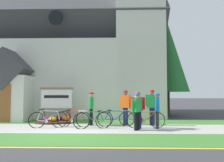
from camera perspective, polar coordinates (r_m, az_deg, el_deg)
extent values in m
plane|color=#3D3D3F|center=(12.93, -7.56, -10.08)|extent=(140.00, 140.00, 0.00)
cube|color=#B7B5AD|center=(11.15, -19.21, -11.01)|extent=(32.00, 2.72, 0.01)
cube|color=#427F33|center=(8.93, -24.90, -12.89)|extent=(32.00, 2.17, 0.01)
cube|color=#427F33|center=(13.48, -15.43, -9.69)|extent=(24.00, 2.24, 0.01)
cube|color=silver|center=(18.92, -10.32, -0.28)|extent=(13.70, 9.11, 5.01)
cube|color=#424247|center=(19.62, -10.19, 12.44)|extent=(14.20, 9.28, 9.28)
cube|color=silver|center=(16.27, 6.66, 13.79)|extent=(3.09, 3.09, 12.61)
cube|color=silver|center=(14.59, -24.30, -3.92)|extent=(2.40, 1.60, 2.60)
cube|color=#424247|center=(14.66, -24.15, 2.54)|extent=(2.40, 1.80, 2.40)
cube|color=brown|center=(13.87, -25.81, -4.97)|extent=(1.00, 0.06, 2.10)
cylinder|color=black|center=(15.20, -13.83, 15.02)|extent=(0.90, 0.06, 0.90)
cube|color=#7F6047|center=(13.59, -16.69, -8.05)|extent=(0.12, 0.12, 0.75)
cube|color=#7F6047|center=(13.19, -10.58, -8.28)|extent=(0.12, 0.12, 0.75)
cube|color=white|center=(13.32, -13.63, -4.32)|extent=(1.75, 0.10, 1.04)
cube|color=#7F6047|center=(13.32, -13.59, -1.82)|extent=(1.87, 0.14, 0.12)
cube|color=black|center=(13.27, -13.67, -3.79)|extent=(1.40, 0.03, 0.16)
cylinder|color=#382319|center=(13.08, -14.09, -9.71)|extent=(2.13, 2.13, 0.10)
ellipsoid|color=gold|center=(13.00, -11.33, -9.03)|extent=(0.36, 0.36, 0.24)
ellipsoid|color=red|center=(13.30, -13.00, -8.88)|extent=(0.36, 0.36, 0.24)
ellipsoid|color=orange|center=(13.35, -15.06, -8.83)|extent=(0.36, 0.36, 0.24)
ellipsoid|color=#CC338C|center=(13.02, -16.00, -8.96)|extent=(0.36, 0.36, 0.24)
ellipsoid|color=gold|center=(12.63, -14.46, -9.16)|extent=(0.36, 0.36, 0.24)
torus|color=black|center=(11.03, -1.72, -9.44)|extent=(0.74, 0.15, 0.75)
torus|color=black|center=(11.18, 3.71, -9.35)|extent=(0.74, 0.15, 0.75)
cylinder|color=#194CA5|center=(11.10, 1.88, -8.62)|extent=(0.57, 0.12, 0.44)
cylinder|color=#194CA5|center=(11.07, 1.29, -7.49)|extent=(0.77, 0.15, 0.07)
cylinder|color=#194CA5|center=(11.05, -0.13, -8.56)|extent=(0.27, 0.07, 0.46)
cylinder|color=#194CA5|center=(11.06, -0.62, -9.57)|extent=(0.42, 0.10, 0.09)
cylinder|color=#194CA5|center=(11.02, -1.22, -8.44)|extent=(0.22, 0.07, 0.40)
cylinder|color=#194CA5|center=(11.15, 3.50, -8.45)|extent=(0.12, 0.05, 0.36)
ellipsoid|color=black|center=(11.01, -0.73, -7.27)|extent=(0.25, 0.12, 0.05)
cylinder|color=silver|center=(11.13, 3.28, -7.44)|extent=(0.44, 0.09, 0.03)
cylinder|color=silver|center=(11.08, 0.47, -9.69)|extent=(0.18, 0.05, 0.18)
torus|color=black|center=(10.52, -2.13, -9.75)|extent=(0.72, 0.23, 0.74)
torus|color=black|center=(10.36, -7.62, -9.83)|extent=(0.72, 0.23, 0.74)
cylinder|color=#19723F|center=(10.39, -5.73, -8.87)|extent=(0.53, 0.18, 0.48)
cylinder|color=#19723F|center=(10.38, -5.12, -7.64)|extent=(0.72, 0.23, 0.04)
cylinder|color=#19723F|center=(10.45, -3.70, -8.85)|extent=(0.25, 0.10, 0.46)
cylinder|color=#19723F|center=(10.48, -3.21, -9.92)|extent=(0.40, 0.14, 0.09)
cylinder|color=#19723F|center=(10.48, -2.61, -8.69)|extent=(0.21, 0.09, 0.41)
cylinder|color=#19723F|center=(10.35, -7.39, -8.74)|extent=(0.12, 0.07, 0.40)
ellipsoid|color=black|center=(10.45, -3.10, -7.46)|extent=(0.25, 0.14, 0.05)
cylinder|color=silver|center=(10.33, -7.16, -7.54)|extent=(0.43, 0.14, 0.03)
cylinder|color=silver|center=(10.45, -4.31, -10.08)|extent=(0.18, 0.07, 0.18)
torus|color=black|center=(11.07, -18.17, -9.24)|extent=(0.73, 0.25, 0.75)
torus|color=black|center=(11.06, -12.96, -9.32)|extent=(0.73, 0.25, 0.75)
cylinder|color=#B7B7BC|center=(11.03, -14.72, -8.46)|extent=(0.53, 0.19, 0.46)
cylinder|color=#B7B7BC|center=(11.01, -15.27, -7.19)|extent=(0.72, 0.24, 0.09)
cylinder|color=#B7B7BC|center=(11.03, -16.64, -8.29)|extent=(0.25, 0.11, 0.50)
cylinder|color=#B7B7BC|center=(11.06, -17.13, -9.40)|extent=(0.40, 0.15, 0.09)
cylinder|color=#B7B7BC|center=(11.04, -17.68, -8.13)|extent=(0.21, 0.09, 0.45)
cylinder|color=#B7B7BC|center=(11.04, -13.15, -8.34)|extent=(0.12, 0.07, 0.39)
ellipsoid|color=black|center=(11.02, -17.19, -6.86)|extent=(0.25, 0.14, 0.05)
cylinder|color=silver|center=(11.02, -13.35, -7.26)|extent=(0.43, 0.15, 0.03)
cylinder|color=silver|center=(11.06, -16.09, -9.56)|extent=(0.18, 0.07, 0.18)
torus|color=black|center=(11.26, -11.89, -9.23)|extent=(0.74, 0.19, 0.75)
torus|color=black|center=(10.88, -7.12, -9.49)|extent=(0.74, 0.19, 0.75)
cylinder|color=#A51E19|center=(10.98, -8.77, -8.52)|extent=(0.53, 0.15, 0.48)
cylinder|color=#A51E19|center=(11.01, -9.29, -7.36)|extent=(0.72, 0.19, 0.05)
cylinder|color=#A51E19|center=(11.13, -10.53, -8.46)|extent=(0.25, 0.09, 0.45)
cylinder|color=#A51E19|center=(11.18, -10.96, -9.42)|extent=(0.40, 0.12, 0.09)
cylinder|color=#A51E19|center=(11.21, -11.46, -8.27)|extent=(0.21, 0.08, 0.40)
cylinder|color=#A51E19|center=(10.87, -7.31, -8.44)|extent=(0.12, 0.06, 0.40)
ellipsoid|color=black|center=(11.15, -11.03, -7.16)|extent=(0.25, 0.13, 0.05)
cylinder|color=silver|center=(10.87, -7.50, -7.29)|extent=(0.44, 0.12, 0.03)
cylinder|color=silver|center=(11.11, -10.03, -9.61)|extent=(0.18, 0.06, 0.18)
torus|color=black|center=(10.65, 5.61, -9.70)|extent=(0.73, 0.11, 0.73)
torus|color=black|center=(10.89, 11.25, -9.51)|extent=(0.73, 0.11, 0.73)
cylinder|color=orange|center=(10.78, 9.35, -8.74)|extent=(0.58, 0.10, 0.45)
cylinder|color=orange|center=(10.73, 8.73, -7.62)|extent=(0.79, 0.12, 0.04)
cylinder|color=orange|center=(10.69, 7.27, -8.79)|extent=(0.27, 0.06, 0.45)
cylinder|color=orange|center=(10.69, 6.76, -9.81)|extent=(0.43, 0.08, 0.09)
cylinder|color=orange|center=(10.65, 6.12, -8.68)|extent=(0.23, 0.06, 0.39)
cylinder|color=orange|center=(10.86, 11.02, -8.54)|extent=(0.12, 0.05, 0.38)
ellipsoid|color=black|center=(10.65, 6.63, -7.50)|extent=(0.25, 0.10, 0.05)
cylinder|color=silver|center=(10.83, 10.78, -7.46)|extent=(0.44, 0.07, 0.03)
cylinder|color=silver|center=(10.74, 7.90, -9.91)|extent=(0.18, 0.04, 0.18)
cylinder|color=black|center=(11.58, -5.24, -8.87)|extent=(0.15, 0.15, 0.81)
cylinder|color=black|center=(11.41, -5.19, -8.96)|extent=(0.15, 0.15, 0.81)
cube|color=green|center=(11.44, -5.19, -5.41)|extent=(0.28, 0.49, 0.59)
sphere|color=tan|center=(11.43, -5.18, -3.40)|extent=(0.21, 0.21, 0.21)
ellipsoid|color=red|center=(11.43, -5.18, -3.11)|extent=(0.30, 0.26, 0.15)
cylinder|color=green|center=(11.72, -5.08, -5.21)|extent=(0.09, 0.17, 0.54)
cylinder|color=green|center=(11.16, -5.32, -5.31)|extent=(0.09, 0.24, 0.54)
cylinder|color=black|center=(9.84, 5.92, -9.97)|extent=(0.15, 0.15, 0.78)
cylinder|color=black|center=(10.00, 6.44, -9.86)|extent=(0.15, 0.15, 0.78)
cube|color=green|center=(9.86, 6.16, -6.02)|extent=(0.41, 0.48, 0.57)
sphere|color=beige|center=(9.85, 6.15, -3.79)|extent=(0.20, 0.20, 0.20)
ellipsoid|color=#1E59B2|center=(9.85, 6.15, -3.46)|extent=(0.33, 0.32, 0.14)
cylinder|color=green|center=(9.65, 5.16, -5.92)|extent=(0.09, 0.20, 0.52)
cylinder|color=green|center=(10.08, 7.12, -5.80)|extent=(0.09, 0.14, 0.52)
cylinder|color=#191E38|center=(11.53, 10.22, -8.71)|extent=(0.15, 0.15, 0.87)
cylinder|color=#191E38|center=(11.52, 9.67, -8.72)|extent=(0.15, 0.15, 0.87)
cube|color=green|center=(11.48, 9.91, -4.96)|extent=(0.51, 0.25, 0.64)
sphere|color=#936B51|center=(11.47, 9.89, -2.81)|extent=(0.23, 0.23, 0.23)
ellipsoid|color=red|center=(11.47, 9.89, -2.50)|extent=(0.27, 0.31, 0.16)
cylinder|color=green|center=(11.45, 11.40, -4.79)|extent=(0.09, 0.19, 0.58)
cylinder|color=green|center=(11.51, 8.43, -4.81)|extent=(0.09, 0.11, 0.58)
cylinder|color=#191E38|center=(11.64, 3.12, -8.74)|extent=(0.15, 0.15, 0.86)
cylinder|color=#191E38|center=(11.60, 3.60, -8.76)|extent=(0.15, 0.15, 0.86)
cube|color=#E55914|center=(11.57, 3.35, -5.09)|extent=(0.52, 0.40, 0.63)
sphere|color=#936B51|center=(11.57, 3.34, -2.99)|extent=(0.22, 0.22, 0.22)
ellipsoid|color=red|center=(11.57, 3.34, -2.69)|extent=(0.33, 0.35, 0.16)
cylinder|color=#E55914|center=(11.74, 2.14, -4.91)|extent=(0.09, 0.23, 0.57)
cylinder|color=#E55914|center=(11.42, 4.59, -4.95)|extent=(0.09, 0.16, 0.57)
cylinder|color=#2D2D33|center=(10.51, 11.21, -9.49)|extent=(0.15, 0.15, 0.78)
cylinder|color=#2D2D33|center=(10.40, 11.21, -9.56)|extent=(0.15, 0.15, 0.78)
cube|color=blue|center=(10.40, 11.17, -5.82)|extent=(0.27, 0.47, 0.57)
sphere|color=#936B51|center=(10.39, 11.14, -3.70)|extent=(0.20, 0.20, 0.20)
ellipsoid|color=#1E59B2|center=(10.39, 11.14, -3.39)|extent=(0.28, 0.25, 0.14)
cylinder|color=blue|center=(10.67, 11.39, -5.60)|extent=(0.09, 0.12, 0.52)
cylinder|color=blue|center=(10.13, 10.93, -5.74)|extent=(0.09, 0.18, 0.52)
cylinder|color=#191E38|center=(10.32, 6.04, -9.57)|extent=(0.15, 0.15, 0.81)
cylinder|color=#191E38|center=(10.31, 6.88, -9.57)|extent=(0.15, 0.15, 0.81)
cube|color=red|center=(10.26, 6.44, -5.69)|extent=(0.48, 0.26, 0.59)
sphere|color=tan|center=(10.25, 6.42, -3.46)|extent=(0.21, 0.21, 0.21)
ellipsoid|color=red|center=(10.25, 6.42, -3.13)|extent=(0.25, 0.29, 0.15)
cylinder|color=red|center=(10.32, 4.90, -5.52)|extent=(0.09, 0.18, 0.54)
cylinder|color=red|center=(10.21, 7.99, -5.52)|extent=(0.09, 0.12, 0.54)
cylinder|color=#4C3823|center=(17.46, 13.72, -5.40)|extent=(0.28, 0.28, 1.72)
cone|color=#23662D|center=(17.67, 13.57, 6.08)|extent=(3.14, 3.14, 5.33)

